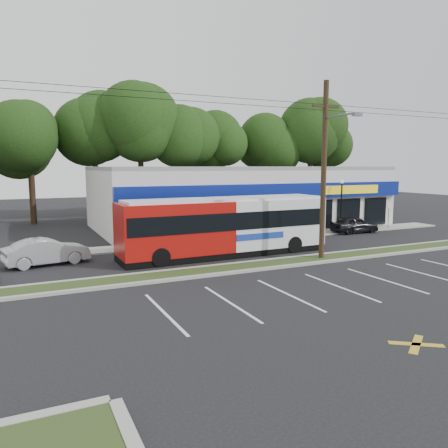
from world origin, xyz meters
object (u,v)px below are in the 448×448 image
car_dark (354,225)px  lamp_post (341,199)px  utility_pole (322,165)px  sign_post (389,211)px  metrobus (226,225)px  car_silver (47,252)px  pedestrian_b (273,231)px  pedestrian_a (249,230)px

car_dark → lamp_post: bearing=47.0°
lamp_post → utility_pole: bearing=-136.1°
utility_pole → sign_post: (13.17, 7.65, -3.86)m
car_dark → utility_pole: bearing=131.6°
metrobus → car_silver: bearing=168.7°
lamp_post → sign_post: bearing=-2.6°
sign_post → car_dark: size_ratio=0.56×
utility_pole → lamp_post: utility_pole is taller
utility_pole → pedestrian_b: 7.72m
utility_pole → pedestrian_a: 8.27m
pedestrian_b → lamp_post: bearing=-143.5°
metrobus → pedestrian_b: 5.66m
utility_pole → pedestrian_b: (0.68, 6.18, -4.58)m
lamp_post → car_silver: lamp_post is taller
sign_post → metrobus: bearing=-166.8°
pedestrian_a → sign_post: bearing=147.4°
pedestrian_a → pedestrian_b: bearing=119.7°
pedestrian_b → sign_post: bearing=-149.5°
car_silver → pedestrian_a: 13.44m
car_dark → pedestrian_b: (-8.24, -0.92, 0.15)m
utility_pole → sign_post: bearing=30.1°
utility_pole → metrobus: size_ratio=3.85×
sign_post → metrobus: 17.88m
lamp_post → car_silver: 22.57m
car_silver → car_dark: bearing=-97.0°
lamp_post → pedestrian_a: lamp_post is taller
car_dark → pedestrian_b: bearing=99.4°
car_dark → pedestrian_a: 9.75m
utility_pole → lamp_post: size_ratio=11.76×
pedestrian_a → pedestrian_b: pedestrian_a is taller
lamp_post → car_dark: lamp_post is taller
utility_pole → metrobus: bearing=139.9°
sign_post → car_dark: bearing=-172.6°
sign_post → pedestrian_b: bearing=-173.3°
lamp_post → car_silver: (-22.35, -2.49, -1.94)m
pedestrian_a → metrobus: bearing=8.2°
utility_pole → pedestrian_a: utility_pole is taller
sign_post → pedestrian_a: sign_post is taller
utility_pole → metrobus: 6.60m
sign_post → car_silver: 27.46m
sign_post → pedestrian_b: sign_post is taller
metrobus → pedestrian_b: size_ratio=7.80×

